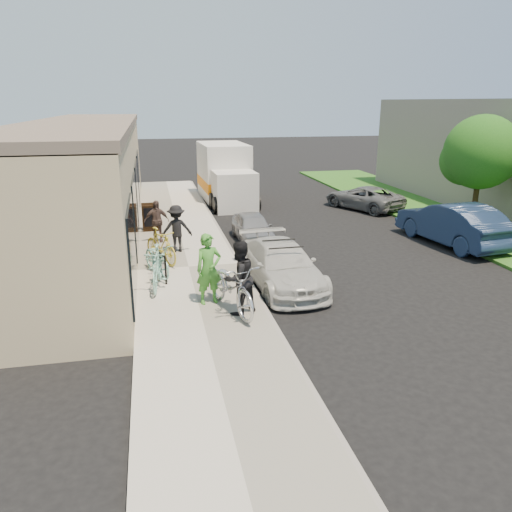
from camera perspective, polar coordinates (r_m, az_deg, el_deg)
ground at (r=12.66m, az=2.53°, el=-5.47°), size 120.00×120.00×0.00m
sidewalk at (r=15.11m, az=-7.70°, el=-1.47°), size 3.00×34.00×0.15m
curb at (r=15.29m, az=-1.90°, el=-1.13°), size 0.12×34.00×0.13m
storefront at (r=19.61m, az=-18.73°, el=8.25°), size 3.60×20.00×4.22m
bike_rack at (r=13.82m, az=-10.64°, el=-1.00°), size 0.19×0.54×0.79m
sandwich_board at (r=19.37m, az=-11.94°, el=4.34°), size 0.66×0.66×1.04m
sedan_white at (r=13.68m, az=2.93°, el=-1.05°), size 1.90×4.19×1.23m
sedan_silver at (r=18.08m, az=-0.38°, el=3.28°), size 1.24×3.06×1.04m
moving_truck at (r=25.52m, az=-3.52°, el=9.07°), size 2.35×5.88×2.86m
far_car_blue at (r=18.99m, az=21.54°, el=3.48°), size 2.18×4.76×1.51m
far_car_gray at (r=24.24m, az=12.20°, el=6.55°), size 3.28×4.33×1.09m
median_tree at (r=21.41m, az=24.24°, el=10.46°), size 2.84×2.84×4.34m
tandem_bike at (r=11.68m, az=-2.85°, el=-3.47°), size 1.40×2.45×1.22m
woman_rider at (r=12.08m, az=-5.42°, el=-1.48°), size 0.71×0.54×1.74m
man_standing at (r=11.44m, az=-1.94°, el=-2.52°), size 1.06×0.99×1.73m
cruiser_bike_a at (r=13.38m, az=-11.28°, el=-1.31°), size 0.73×1.89×1.10m
cruiser_bike_b at (r=14.48m, az=-11.24°, el=-0.26°), size 1.17×1.86×0.92m
cruiser_bike_c at (r=15.45m, az=-10.82°, el=1.14°), size 1.26×1.79×1.06m
bystander_a at (r=16.48m, az=-9.06°, el=3.12°), size 1.01×0.60×1.54m
bystander_b at (r=17.78m, az=-11.29°, el=3.92°), size 0.88×0.40×1.48m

